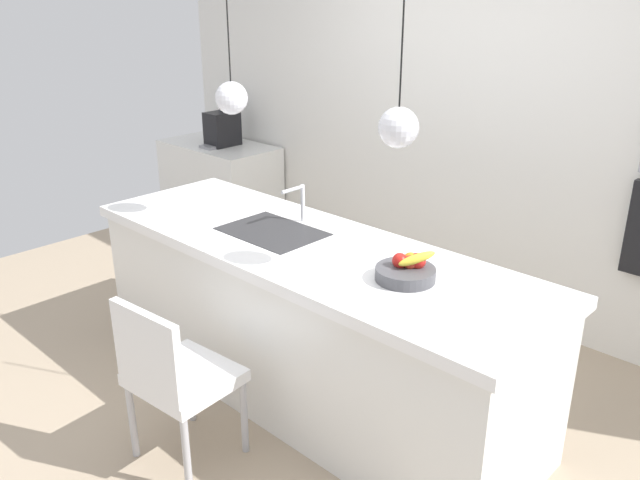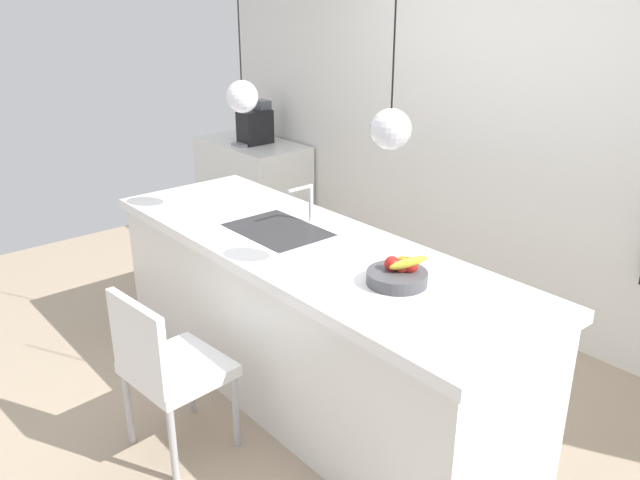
{
  "view_description": "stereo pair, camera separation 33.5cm",
  "coord_description": "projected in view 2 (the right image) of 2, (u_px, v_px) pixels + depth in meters",
  "views": [
    {
      "loc": [
        2.25,
        -2.25,
        2.2
      ],
      "look_at": [
        0.1,
        0.0,
        0.97
      ],
      "focal_mm": 36.36,
      "sensor_mm": 36.0,
      "label": 1
    },
    {
      "loc": [
        2.48,
        -2.01,
        2.2
      ],
      "look_at": [
        0.1,
        0.0,
        0.97
      ],
      "focal_mm": 36.36,
      "sensor_mm": 36.0,
      "label": 2
    }
  ],
  "objects": [
    {
      "name": "sink_basin",
      "position": [
        278.0,
        231.0,
        3.63
      ],
      "size": [
        0.56,
        0.4,
        0.02
      ],
      "primitive_type": "cube",
      "color": "#2D2D30",
      "rests_on": "kitchen_island"
    },
    {
      "name": "floor",
      "position": [
        309.0,
        389.0,
        3.78
      ],
      "size": [
        6.6,
        6.6,
        0.0
      ],
      "primitive_type": "plane",
      "color": "tan",
      "rests_on": "ground"
    },
    {
      "name": "back_wall",
      "position": [
        500.0,
        130.0,
        4.29
      ],
      "size": [
        6.0,
        0.1,
        2.6
      ],
      "primitive_type": "cube",
      "color": "silver",
      "rests_on": "ground"
    },
    {
      "name": "side_counter",
      "position": [
        253.0,
        187.0,
        6.09
      ],
      "size": [
        1.1,
        0.6,
        0.86
      ],
      "primitive_type": "cube",
      "color": "white",
      "rests_on": "ground"
    },
    {
      "name": "faucet",
      "position": [
        307.0,
        198.0,
        3.71
      ],
      "size": [
        0.02,
        0.17,
        0.22
      ],
      "color": "silver",
      "rests_on": "kitchen_island"
    },
    {
      "name": "coffee_machine",
      "position": [
        255.0,
        126.0,
        5.83
      ],
      "size": [
        0.2,
        0.35,
        0.38
      ],
      "color": "black",
      "rests_on": "side_counter"
    },
    {
      "name": "kitchen_island",
      "position": [
        308.0,
        319.0,
        3.61
      ],
      "size": [
        2.75,
        0.89,
        0.92
      ],
      "color": "white",
      "rests_on": "ground"
    },
    {
      "name": "fruit_bowl",
      "position": [
        399.0,
        274.0,
        2.97
      ],
      "size": [
        0.28,
        0.28,
        0.15
      ],
      "color": "#4C4C51",
      "rests_on": "kitchen_island"
    },
    {
      "name": "pendant_light_left",
      "position": [
        242.0,
        96.0,
        3.59
      ],
      "size": [
        0.18,
        0.18,
        0.78
      ],
      "color": "silver"
    },
    {
      "name": "chair_near",
      "position": [
        166.0,
        365.0,
        3.11
      ],
      "size": [
        0.5,
        0.47,
        0.88
      ],
      "color": "white",
      "rests_on": "ground"
    },
    {
      "name": "pendant_light_right",
      "position": [
        391.0,
        129.0,
        2.78
      ],
      "size": [
        0.18,
        0.18,
        0.78
      ],
      "color": "silver"
    }
  ]
}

